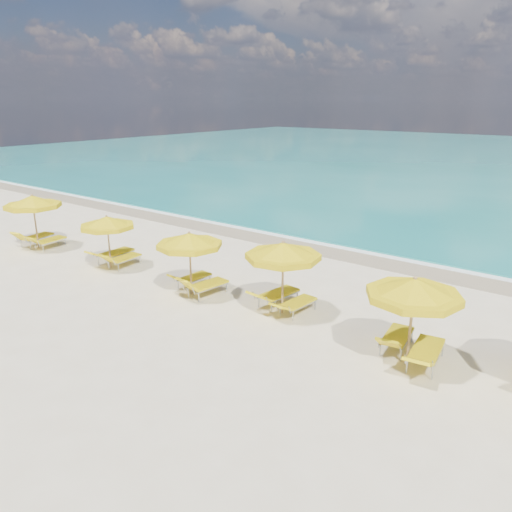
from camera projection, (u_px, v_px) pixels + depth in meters
The scene contains 19 objects.
ground_plane at pixel (229, 301), 16.55m from camera, with size 120.00×120.00×0.00m, color beige.
wet_sand_band at pixel (337, 250), 22.15m from camera, with size 120.00×2.60×0.01m, color tan.
foam_line at pixel (345, 246), 22.76m from camera, with size 120.00×1.20×0.03m, color white.
whitecap_near at pixel (327, 201), 32.90m from camera, with size 14.00×0.36×0.05m, color white.
umbrella_1 at pixel (33, 202), 21.87m from camera, with size 3.17×3.17×2.45m.
umbrella_2 at pixel (107, 223), 19.33m from camera, with size 2.54×2.54×2.14m.
umbrella_3 at pixel (189, 241), 16.55m from camera, with size 2.54×2.54×2.24m.
umbrella_4 at pixel (283, 252), 15.04m from camera, with size 2.76×2.76×2.36m.
umbrella_5 at pixel (414, 290), 12.01m from camera, with size 2.69×2.69×2.37m.
lounger_1_left at pixel (36, 240), 22.83m from camera, with size 0.99×1.97×0.88m.
lounger_1_right at pixel (50, 243), 22.38m from camera, with size 0.76×1.82×0.78m.
lounger_2_left at pixel (115, 257), 20.41m from camera, with size 0.74×2.05×0.77m.
lounger_2_right at pixel (124, 262), 19.87m from camera, with size 0.75×1.82×0.78m.
lounger_3_left at pixel (193, 281), 17.80m from camera, with size 0.64×1.71×0.70m.
lounger_3_right at pixel (207, 289), 16.97m from camera, with size 0.84×1.87×0.89m.
lounger_4_left at pixel (277, 298), 16.18m from camera, with size 0.88×2.00×0.76m.
lounger_4_right at pixel (297, 307), 15.56m from camera, with size 0.71×1.81×0.64m.
lounger_5_left at pixel (396, 342), 13.29m from camera, with size 0.85×1.91×0.79m.
lounger_5_right at pixel (425, 357), 12.49m from camera, with size 0.93×2.14×0.77m.
Camera 1 is at (10.05, -11.61, 6.42)m, focal length 35.00 mm.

